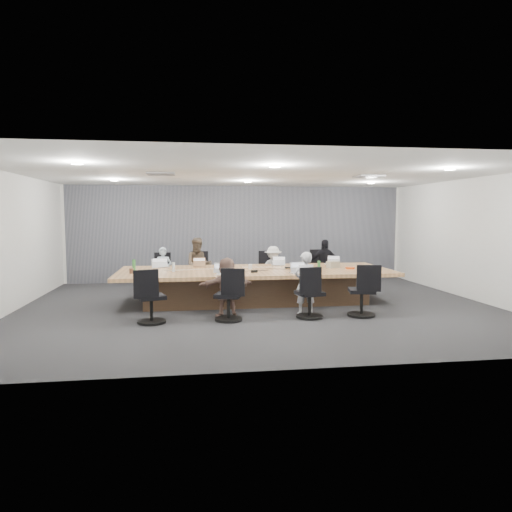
{
  "coord_description": "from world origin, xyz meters",
  "views": [
    {
      "loc": [
        -1.44,
        -9.5,
        1.96
      ],
      "look_at": [
        0.0,
        0.4,
        1.05
      ],
      "focal_mm": 32.0,
      "sensor_mm": 36.0,
      "label": 1
    }
  ],
  "objects": [
    {
      "name": "snack_packet",
      "position": [
        2.12,
        0.29,
        0.76
      ],
      "size": [
        0.21,
        0.16,
        0.04
      ],
      "primitive_type": "cube",
      "rotation": [
        0.0,
        0.0,
        -0.16
      ],
      "color": "#DC4C15",
      "rests_on": "conference_table"
    },
    {
      "name": "floor",
      "position": [
        0.0,
        0.0,
        0.0
      ],
      "size": [
        10.0,
        8.0,
        0.0
      ],
      "primitive_type": "cube",
      "color": "#2B2B2E",
      "rests_on": "ground"
    },
    {
      "name": "stapler",
      "position": [
        -0.1,
        -0.05,
        0.77
      ],
      "size": [
        0.15,
        0.08,
        0.06
      ],
      "primitive_type": "cube",
      "rotation": [
        0.0,
        0.0,
        0.33
      ],
      "color": "black",
      "rests_on": "conference_table"
    },
    {
      "name": "cup_white_near",
      "position": [
        1.8,
        0.56,
        0.79
      ],
      "size": [
        0.08,
        0.08,
        0.1
      ],
      "primitive_type": "cylinder",
      "rotation": [
        0.0,
        0.0,
        0.03
      ],
      "color": "white",
      "rests_on": "conference_table"
    },
    {
      "name": "wall_right",
      "position": [
        5.0,
        0.0,
        1.4
      ],
      "size": [
        0.0,
        8.0,
        2.8
      ],
      "primitive_type": "cube",
      "rotation": [
        1.57,
        0.0,
        -1.57
      ],
      "color": "silver",
      "rests_on": "ground"
    },
    {
      "name": "mug_brown",
      "position": [
        -2.65,
        0.19,
        0.79
      ],
      "size": [
        0.09,
        0.09,
        0.11
      ],
      "primitive_type": "cylinder",
      "rotation": [
        0.0,
        0.0,
        0.01
      ],
      "color": "brown",
      "rests_on": "conference_table"
    },
    {
      "name": "chair_1",
      "position": [
        -1.23,
        2.2,
        0.41
      ],
      "size": [
        0.63,
        0.63,
        0.81
      ],
      "primitive_type": null,
      "rotation": [
        0.0,
        0.0,
        3.3
      ],
      "color": "black",
      "rests_on": "ground"
    },
    {
      "name": "wall_front",
      "position": [
        0.0,
        -4.0,
        1.4
      ],
      "size": [
        10.0,
        0.0,
        2.8
      ],
      "primitive_type": "cube",
      "rotation": [
        -1.57,
        0.0,
        0.0
      ],
      "color": "silver",
      "rests_on": "ground"
    },
    {
      "name": "cup_white_far",
      "position": [
        -0.1,
        0.59,
        0.79
      ],
      "size": [
        0.09,
        0.09,
        0.11
      ],
      "primitive_type": "cylinder",
      "rotation": [
        0.0,
        0.0,
        0.05
      ],
      "color": "white",
      "rests_on": "conference_table"
    },
    {
      "name": "chair_7",
      "position": [
        1.83,
        -1.2,
        0.42
      ],
      "size": [
        0.68,
        0.68,
        0.84
      ],
      "primitive_type": null,
      "rotation": [
        0.0,
        0.0,
        -0.23
      ],
      "color": "black",
      "rests_on": "ground"
    },
    {
      "name": "mic_left",
      "position": [
        -0.51,
        0.12,
        0.76
      ],
      "size": [
        0.17,
        0.12,
        0.03
      ],
      "primitive_type": "cube",
      "rotation": [
        0.0,
        0.0,
        -0.02
      ],
      "color": "black",
      "rests_on": "conference_table"
    },
    {
      "name": "curtain",
      "position": [
        0.0,
        3.92,
        1.4
      ],
      "size": [
        9.8,
        0.04,
        2.8
      ],
      "primitive_type": "cube",
      "color": "slate",
      "rests_on": "ground"
    },
    {
      "name": "bottle_green_left",
      "position": [
        -2.65,
        0.63,
        0.87
      ],
      "size": [
        0.08,
        0.08,
        0.25
      ],
      "primitive_type": "cylinder",
      "rotation": [
        0.0,
        0.0,
        0.24
      ],
      "color": "#307833",
      "rests_on": "conference_table"
    },
    {
      "name": "person_6",
      "position": [
        0.8,
        -0.85,
        0.62
      ],
      "size": [
        0.46,
        0.32,
        1.24
      ],
      "primitive_type": "imported",
      "rotation": [
        0.0,
        0.0,
        3.19
      ],
      "color": "#BBBCC4",
      "rests_on": "ground"
    },
    {
      "name": "person_0",
      "position": [
        -2.1,
        1.85,
        0.58
      ],
      "size": [
        0.47,
        0.36,
        1.16
      ],
      "primitive_type": "imported",
      "rotation": [
        0.0,
        0.0,
        6.07
      ],
      "color": "#A0B4C4",
      "rests_on": "ground"
    },
    {
      "name": "chair_6",
      "position": [
        0.8,
        -1.2,
        0.4
      ],
      "size": [
        0.63,
        0.63,
        0.79
      ],
      "primitive_type": null,
      "rotation": [
        0.0,
        0.0,
        0.21
      ],
      "color": "black",
      "rests_on": "ground"
    },
    {
      "name": "laptop_5",
      "position": [
        -0.75,
        -0.3,
        0.75
      ],
      "size": [
        0.38,
        0.31,
        0.02
      ],
      "primitive_type": "cube",
      "rotation": [
        0.0,
        0.0,
        -0.23
      ],
      "color": "#B2B2B7",
      "rests_on": "conference_table"
    },
    {
      "name": "laptop_0",
      "position": [
        -2.1,
        1.3,
        0.75
      ],
      "size": [
        0.4,
        0.32,
        0.02
      ],
      "primitive_type": "cube",
      "rotation": [
        0.0,
        0.0,
        3.37
      ],
      "color": "#B2B2B7",
      "rests_on": "conference_table"
    },
    {
      "name": "person_2",
      "position": [
        0.65,
        1.85,
        0.58
      ],
      "size": [
        0.77,
        0.46,
        1.16
      ],
      "primitive_type": "imported",
      "rotation": [
        0.0,
        0.0,
        6.24
      ],
      "color": "#B2B2B2",
      "rests_on": "ground"
    },
    {
      "name": "person_1",
      "position": [
        -1.23,
        1.85,
        0.7
      ],
      "size": [
        0.7,
        0.56,
        1.39
      ],
      "primitive_type": "imported",
      "rotation": [
        0.0,
        0.0,
        6.34
      ],
      "color": "#4C3F32",
      "rests_on": "ground"
    },
    {
      "name": "wall_back",
      "position": [
        0.0,
        4.0,
        1.4
      ],
      "size": [
        10.0,
        0.0,
        2.8
      ],
      "primitive_type": "cube",
      "rotation": [
        1.57,
        0.0,
        0.0
      ],
      "color": "silver",
      "rests_on": "ground"
    },
    {
      "name": "mic_right",
      "position": [
        0.77,
        0.61,
        0.75
      ],
      "size": [
        0.15,
        0.1,
        0.03
      ],
      "primitive_type": "cube",
      "rotation": [
        0.0,
        0.0,
        0.03
      ],
      "color": "black",
      "rests_on": "conference_table"
    },
    {
      "name": "chair_4",
      "position": [
        -2.14,
        -1.2,
        0.4
      ],
      "size": [
        0.68,
        0.68,
        0.8
      ],
      "primitive_type": null,
      "rotation": [
        0.0,
        0.0,
        0.3
      ],
      "color": "black",
      "rests_on": "ground"
    },
    {
      "name": "laptop_6",
      "position": [
        0.8,
        -0.3,
        0.75
      ],
      "size": [
        0.38,
        0.29,
        0.02
      ],
      "primitive_type": "cube",
      "rotation": [
        0.0,
        0.0,
        0.16
      ],
      "color": "#B2B2B7",
      "rests_on": "conference_table"
    },
    {
      "name": "wall_left",
      "position": [
        -5.0,
        0.0,
        1.4
      ],
      "size": [
        0.0,
        8.0,
        2.8
      ],
      "primitive_type": "cube",
      "rotation": [
        1.57,
        0.0,
        1.57
      ],
      "color": "silver",
      "rests_on": "ground"
    },
    {
      "name": "laptop_2",
      "position": [
        0.65,
        1.3,
        0.75
      ],
      "size": [
        0.31,
        0.22,
        0.02
      ],
      "primitive_type": "cube",
      "rotation": [
        0.0,
        0.0,
        3.05
      ],
      "color": "#B2B2B7",
      "rests_on": "conference_table"
    },
    {
      "name": "canvas_bag",
      "position": [
        1.82,
        0.57,
        0.81
      ],
      "size": [
        0.32,
        0.26,
        0.15
      ],
      "primitive_type": "cube",
      "rotation": [
        0.0,
        0.0,
        0.42
      ],
      "color": "gray",
      "rests_on": "conference_table"
    },
    {
      "name": "person_5",
      "position": [
        -0.75,
        -0.85,
        0.58
      ],
      "size": [
        1.1,
        0.48,
        1.15
      ],
      "primitive_type": "imported",
      "rotation": [
        0.0,
        0.0,
        3.27
      ],
      "color": "brown",
      "rests_on": "ground"
    },
    {
      "name": "chair_2",
      "position": [
        0.65,
        2.2,
        0.4
      ],
      "size": [
        0.68,
        0.68,
        0.8
      ],
      "primitive_type": null,
      "rotation": [
        0.0,
        0.0,
        2.82
      ],
      "color": "black",
      "rests_on": "ground"
    },
    {
      "name": "laptop_3",
      "position": [
        1.99,
        1.3,
        0.75
      ],
      "size": [
        0.33,
        0.26,
        0.02
      ],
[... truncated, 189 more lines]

